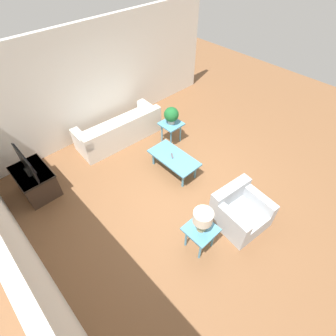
# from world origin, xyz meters

# --- Properties ---
(ground_plane) EXTENTS (14.00, 14.00, 0.00)m
(ground_plane) POSITION_xyz_m (0.00, 0.00, 0.00)
(ground_plane) COLOR brown
(wall_back) EXTENTS (7.20, 0.12, 2.70)m
(wall_back) POSITION_xyz_m (0.00, 3.06, 1.35)
(wall_back) COLOR silver
(wall_back) RESTS_ON ground_plane
(wall_right) EXTENTS (0.12, 7.20, 2.70)m
(wall_right) POSITION_xyz_m (3.06, 0.00, 1.35)
(wall_right) COLOR silver
(wall_right) RESTS_ON ground_plane
(sofa) EXTENTS (0.91, 2.22, 0.72)m
(sofa) POSITION_xyz_m (2.26, -0.00, 0.28)
(sofa) COLOR silver
(sofa) RESTS_ON ground_plane
(armchair) EXTENTS (0.97, 0.97, 0.75)m
(armchair) POSITION_xyz_m (-1.33, -0.18, 0.30)
(armchair) COLOR #A8ADB2
(armchair) RESTS_ON ground_plane
(coffee_table) EXTENTS (1.17, 0.59, 0.42)m
(coffee_table) POSITION_xyz_m (0.50, -0.23, 0.38)
(coffee_table) COLOR teal
(coffee_table) RESTS_ON ground_plane
(side_table_plant) EXTENTS (0.50, 0.50, 0.56)m
(side_table_plant) POSITION_xyz_m (1.33, -0.94, 0.46)
(side_table_plant) COLOR teal
(side_table_plant) RESTS_ON ground_plane
(side_table_lamp) EXTENTS (0.50, 0.50, 0.56)m
(side_table_lamp) POSITION_xyz_m (-1.18, 0.77, 0.46)
(side_table_lamp) COLOR teal
(side_table_lamp) RESTS_ON ground_plane
(tv_stand_chest) EXTENTS (0.92, 0.65, 0.59)m
(tv_stand_chest) POSITION_xyz_m (2.05, 2.31, 0.31)
(tv_stand_chest) COLOR #38281E
(tv_stand_chest) RESTS_ON ground_plane
(television) EXTENTS (0.89, 0.16, 0.48)m
(television) POSITION_xyz_m (2.05, 2.31, 0.83)
(television) COLOR black
(television) RESTS_ON tv_stand_chest
(potted_plant) EXTENTS (0.36, 0.36, 0.44)m
(potted_plant) POSITION_xyz_m (1.33, -0.94, 0.80)
(potted_plant) COLOR #B2ADA3
(potted_plant) RESTS_ON side_table_plant
(table_lamp) EXTENTS (0.33, 0.33, 0.46)m
(table_lamp) POSITION_xyz_m (-1.18, 0.77, 0.87)
(table_lamp) COLOR #997F4C
(table_lamp) RESTS_ON side_table_lamp
(remote_control) EXTENTS (0.16, 0.12, 0.02)m
(remote_control) POSITION_xyz_m (0.55, -0.22, 0.43)
(remote_control) COLOR #4C4C51
(remote_control) RESTS_ON coffee_table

